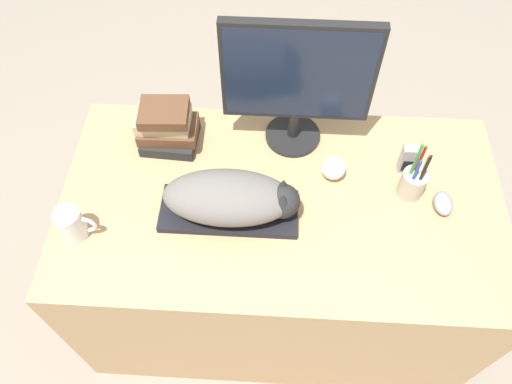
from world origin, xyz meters
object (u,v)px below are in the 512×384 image
at_px(monitor, 298,80).
at_px(book_stack, 167,126).
at_px(keyboard, 229,211).
at_px(phone, 409,159).
at_px(cat, 235,198).
at_px(baseball, 333,168).
at_px(computer_mouse, 443,203).
at_px(coffee_mug, 72,224).
at_px(pen_cup, 413,182).

relative_size(monitor, book_stack, 2.39).
relative_size(keyboard, phone, 3.94).
distance_m(cat, phone, 0.56).
distance_m(keyboard, book_stack, 0.35).
relative_size(monitor, phone, 4.38).
distance_m(monitor, phone, 0.43).
relative_size(keyboard, monitor, 0.90).
bearing_deg(monitor, baseball, -49.47).
height_order(monitor, baseball, monitor).
height_order(computer_mouse, coffee_mug, coffee_mug).
xyz_separation_m(keyboard, coffee_mug, (-0.43, -0.09, 0.04)).
relative_size(cat, coffee_mug, 3.55).
distance_m(coffee_mug, phone, 1.02).
xyz_separation_m(cat, monitor, (0.16, 0.31, 0.17)).
bearing_deg(phone, book_stack, 174.50).
relative_size(cat, pen_cup, 1.79).
distance_m(pen_cup, phone, 0.09).
bearing_deg(baseball, keyboard, -152.91).
bearing_deg(phone, baseball, -170.89).
distance_m(computer_mouse, phone, 0.17).
xyz_separation_m(pen_cup, book_stack, (-0.76, 0.16, 0.02)).
xyz_separation_m(keyboard, pen_cup, (0.54, 0.11, 0.04)).
relative_size(keyboard, book_stack, 2.16).
height_order(cat, phone, cat).
bearing_deg(keyboard, pen_cup, 11.13).
bearing_deg(phone, cat, -159.43).
xyz_separation_m(monitor, book_stack, (-0.40, -0.04, -0.19)).
bearing_deg(cat, pen_cup, 11.52).
height_order(keyboard, computer_mouse, computer_mouse).
bearing_deg(cat, monitor, 61.77).
xyz_separation_m(monitor, computer_mouse, (0.45, -0.25, -0.24)).
bearing_deg(computer_mouse, cat, -174.56).
relative_size(cat, computer_mouse, 4.67).
bearing_deg(phone, coffee_mug, -163.47).
bearing_deg(computer_mouse, pen_cup, 152.29).
bearing_deg(keyboard, monitor, 59.07).
bearing_deg(phone, monitor, 162.72).
relative_size(pen_cup, baseball, 2.92).
relative_size(computer_mouse, coffee_mug, 0.76).
xyz_separation_m(coffee_mug, baseball, (0.75, 0.25, -0.01)).
xyz_separation_m(monitor, coffee_mug, (-0.62, -0.40, -0.20)).
xyz_separation_m(baseball, book_stack, (-0.53, 0.11, 0.03)).
height_order(pen_cup, phone, pen_cup).
distance_m(keyboard, pen_cup, 0.56).
xyz_separation_m(cat, phone, (0.52, 0.20, -0.03)).
bearing_deg(book_stack, keyboard, -50.72).
bearing_deg(coffee_mug, monitor, 32.94).
bearing_deg(phone, pen_cup, -88.17).
relative_size(coffee_mug, book_stack, 0.59).
distance_m(coffee_mug, baseball, 0.79).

